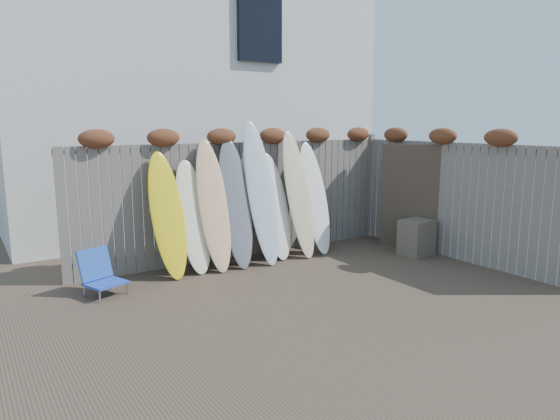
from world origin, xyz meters
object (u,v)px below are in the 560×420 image
lattice_panel (414,198)px  surfboard_0 (168,215)px  beach_chair (100,274)px  wooden_crate (417,237)px

lattice_panel → surfboard_0: bearing=147.4°
surfboard_0 → beach_chair: bearing=-168.8°
beach_chair → wooden_crate: wooden_crate is taller
beach_chair → lattice_panel: 5.54m
wooden_crate → lattice_panel: lattice_panel is taller
surfboard_0 → lattice_panel: bearing=-15.0°
wooden_crate → surfboard_0: bearing=163.7°
beach_chair → wooden_crate: bearing=-10.0°
wooden_crate → lattice_panel: size_ratio=0.33×
beach_chair → wooden_crate: 5.32m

